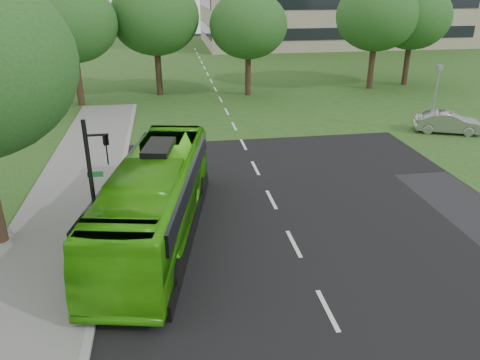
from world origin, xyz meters
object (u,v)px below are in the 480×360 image
Objects in this scene: tree_park_a at (71,23)px; bus at (156,199)px; tree_park_d at (377,16)px; tree_park_c at (248,25)px; sedan at (448,122)px; tree_park_e at (413,17)px; tree_park_b at (155,17)px; camera_pole at (436,89)px; traffic_light at (96,182)px.

tree_park_a is 0.82× the size of bus.
tree_park_d reaches higher than tree_park_a.
tree_park_c is 17.98m from sedan.
bus is at bearing -132.28° from tree_park_e.
tree_park_b reaches higher than tree_park_a.
camera_pole is (-0.90, 0.55, 2.13)m from sedan.
tree_park_a is at bearing 86.22° from sedan.
camera_pole is (18.07, 11.40, 1.23)m from bus.
tree_park_b is 0.85× the size of bus.
sedan is (25.22, -11.62, -5.67)m from tree_park_a.
camera_pole reaches higher than sedan.
tree_park_c is at bearing 115.76° from camera_pole.
tree_park_c is at bearing 61.49° from sedan.
traffic_light is (4.39, -23.97, -3.28)m from tree_park_a.
tree_park_b reaches higher than traffic_light.
tree_park_d is 34.11m from traffic_light.
tree_park_c is 1.98× the size of camera_pole.
tree_park_e reaches higher than bus.
tree_park_b reaches higher than tree_park_e.
traffic_light is (-1.94, -26.75, -3.45)m from tree_park_b.
tree_park_b reaches higher than tree_park_c.
tree_park_b is at bearing 178.82° from tree_park_d.
sedan is at bearing -49.46° from tree_park_c.
camera_pole is (17.99, -13.85, -3.72)m from tree_park_b.
tree_park_e is 0.80× the size of bus.
tree_park_b is at bearing -178.38° from tree_park_e.
sedan is (11.19, -13.08, -5.20)m from tree_park_c.
tree_park_c reaches higher than sedan.
tree_park_e is at bearing 7.15° from tree_park_c.
tree_park_e is 2.15× the size of sedan.
sedan is 0.97× the size of camera_pole.
traffic_light is (-9.64, -25.44, -2.80)m from tree_park_c.
sedan is at bearing 7.27° from traffic_light.
tree_park_b is 1.02× the size of tree_park_d.
traffic_light is at bearing -160.70° from camera_pole.
sedan is 0.81× the size of traffic_light.
tree_park_a is 26.96m from camera_pole.
tree_park_e is at bearing 23.75° from traffic_light.
camera_pole is at bearing -37.59° from tree_park_b.
camera_pole is (19.93, 12.90, -0.27)m from traffic_light.
camera_pole is at bearing -96.22° from tree_park_d.
tree_park_d is at bearing 27.52° from traffic_light.
tree_park_d is 2.18× the size of camera_pole.
tree_park_d reaches higher than tree_park_c.
tree_park_e is 15.89m from camera_pole.
traffic_light is at bearing -110.76° from tree_park_c.
tree_park_c is 2.04× the size of sedan.
tree_park_e is (4.03, 1.07, -0.22)m from tree_park_d.
tree_park_b is 23.49m from tree_park_e.
tree_park_c reaches higher than camera_pole.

